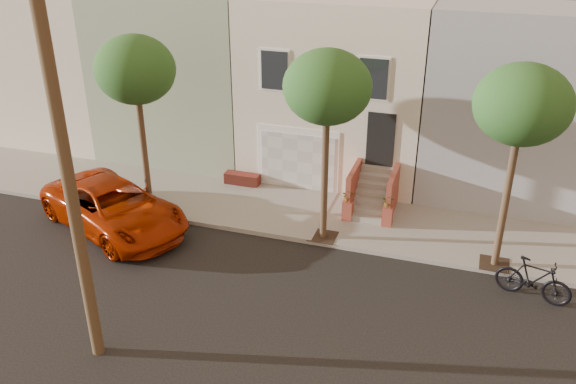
% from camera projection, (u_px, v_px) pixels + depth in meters
% --- Properties ---
extents(ground, '(90.00, 90.00, 0.00)m').
position_uv_depth(ground, '(254.00, 301.00, 17.30)').
color(ground, black).
rests_on(ground, ground).
extents(sidewalk, '(40.00, 3.70, 0.15)m').
position_uv_depth(sidewalk, '(306.00, 214.00, 21.84)').
color(sidewalk, gray).
rests_on(sidewalk, ground).
extents(house_row, '(33.10, 11.70, 7.00)m').
position_uv_depth(house_row, '(347.00, 76.00, 25.25)').
color(house_row, beige).
rests_on(house_row, sidewalk).
extents(tree_left, '(2.70, 2.57, 6.30)m').
position_uv_depth(tree_left, '(135.00, 71.00, 19.83)').
color(tree_left, '#2D2116').
rests_on(tree_left, sidewalk).
extents(tree_mid, '(2.70, 2.57, 6.30)m').
position_uv_depth(tree_mid, '(327.00, 88.00, 18.04)').
color(tree_mid, '#2D2116').
rests_on(tree_mid, sidewalk).
extents(tree_right, '(2.70, 2.57, 6.30)m').
position_uv_depth(tree_right, '(522.00, 106.00, 16.52)').
color(tree_right, '#2D2116').
rests_on(tree_right, sidewalk).
extents(pickup_truck, '(6.53, 4.98, 1.65)m').
position_uv_depth(pickup_truck, '(114.00, 207.00, 20.75)').
color(pickup_truck, '#9F2201').
rests_on(pickup_truck, ground).
extents(motorcycle, '(2.20, 1.11, 1.27)m').
position_uv_depth(motorcycle, '(534.00, 280.00, 17.16)').
color(motorcycle, black).
rests_on(motorcycle, ground).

